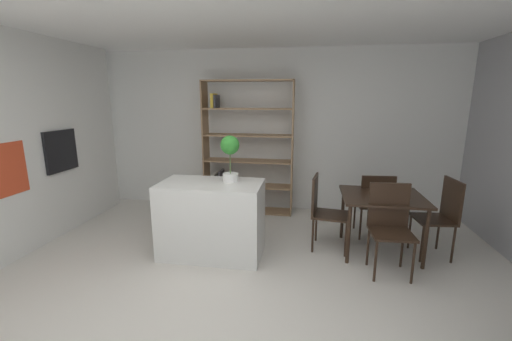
% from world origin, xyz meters
% --- Properties ---
extents(ground_plane, '(9.06, 9.06, 0.00)m').
position_xyz_m(ground_plane, '(0.00, 0.00, 0.00)').
color(ground_plane, beige).
extents(back_partition, '(6.59, 0.06, 2.68)m').
position_xyz_m(back_partition, '(0.00, 2.86, 1.34)').
color(back_partition, silver).
rests_on(back_partition, ground_plane).
extents(built_in_oven, '(0.06, 0.56, 0.57)m').
position_xyz_m(built_in_oven, '(-2.54, 1.31, 1.18)').
color(built_in_oven, black).
rests_on(built_in_oven, ground_plane).
extents(kitchen_island, '(1.22, 0.68, 0.91)m').
position_xyz_m(kitchen_island, '(-0.30, 0.96, 0.45)').
color(kitchen_island, silver).
rests_on(kitchen_island, ground_plane).
extents(potted_plant_on_island, '(0.22, 0.22, 0.55)m').
position_xyz_m(potted_plant_on_island, '(-0.08, 1.06, 1.26)').
color(potted_plant_on_island, white).
rests_on(potted_plant_on_island, kitchen_island).
extents(open_bookshelf, '(1.47, 0.34, 2.17)m').
position_xyz_m(open_bookshelf, '(-0.20, 2.56, 1.09)').
color(open_bookshelf, '#997551').
rests_on(open_bookshelf, ground_plane).
extents(dining_table, '(0.95, 0.83, 0.74)m').
position_xyz_m(dining_table, '(1.74, 1.33, 0.66)').
color(dining_table, black).
rests_on(dining_table, ground_plane).
extents(dining_chair_far, '(0.47, 0.48, 0.90)m').
position_xyz_m(dining_chair_far, '(1.75, 1.77, 0.54)').
color(dining_chair_far, black).
rests_on(dining_chair_far, ground_plane).
extents(dining_chair_island_side, '(0.51, 0.47, 0.95)m').
position_xyz_m(dining_chair_island_side, '(1.04, 1.35, 0.55)').
color(dining_chair_island_side, black).
rests_on(dining_chair_island_side, ground_plane).
extents(dining_chair_window_side, '(0.45, 0.46, 0.96)m').
position_xyz_m(dining_chair_window_side, '(2.44, 1.34, 0.57)').
color(dining_chair_window_side, black).
rests_on(dining_chair_window_side, ground_plane).
extents(dining_chair_near, '(0.45, 0.43, 0.98)m').
position_xyz_m(dining_chair_near, '(1.74, 0.90, 0.58)').
color(dining_chair_near, black).
rests_on(dining_chair_near, ground_plane).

